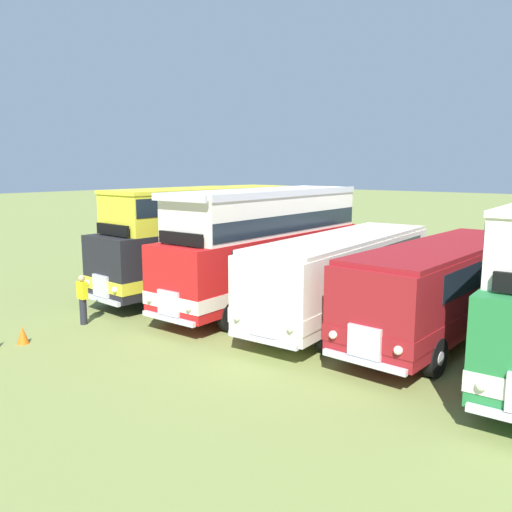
% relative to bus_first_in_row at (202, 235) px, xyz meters
% --- Properties ---
extents(ground_plane, '(200.00, 200.00, 0.00)m').
position_rel_bus_first_in_row_xyz_m(ground_plane, '(6.88, -0.07, -2.47)').
color(ground_plane, olive).
extents(bus_first_in_row, '(3.01, 9.99, 4.49)m').
position_rel_bus_first_in_row_xyz_m(bus_first_in_row, '(0.00, 0.00, 0.00)').
color(bus_first_in_row, black).
rests_on(bus_first_in_row, ground).
extents(bus_second_in_row, '(2.75, 10.37, 4.52)m').
position_rel_bus_first_in_row_xyz_m(bus_second_in_row, '(3.43, 0.08, -0.11)').
color(bus_second_in_row, red).
rests_on(bus_second_in_row, ground).
extents(bus_third_in_row, '(3.10, 10.29, 2.99)m').
position_rel_bus_first_in_row_xyz_m(bus_third_in_row, '(6.88, 0.14, -0.71)').
color(bus_third_in_row, silver).
rests_on(bus_third_in_row, ground).
extents(bus_fourth_in_row, '(2.88, 10.10, 2.99)m').
position_rel_bus_first_in_row_xyz_m(bus_fourth_in_row, '(10.32, 0.30, -0.72)').
color(bus_fourth_in_row, maroon).
rests_on(bus_fourth_in_row, ground).
extents(cone_mid_row, '(0.36, 0.36, 0.55)m').
position_rel_bus_first_in_row_xyz_m(cone_mid_row, '(0.54, -8.44, -2.19)').
color(cone_mid_row, orange).
rests_on(cone_mid_row, ground).
extents(marshal_person, '(0.36, 0.24, 1.73)m').
position_rel_bus_first_in_row_xyz_m(marshal_person, '(0.21, -6.08, -1.58)').
color(marshal_person, '#23232D').
rests_on(marshal_person, ground).
extents(rope_fence_line, '(19.85, 0.08, 1.05)m').
position_rel_bus_first_in_row_xyz_m(rope_fence_line, '(6.88, 9.84, -1.82)').
color(rope_fence_line, '#8C704C').
rests_on(rope_fence_line, ground).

